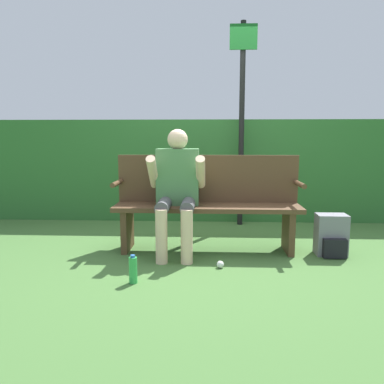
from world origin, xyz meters
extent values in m
plane|color=#426B33|center=(0.00, 0.00, 0.00)|extent=(40.00, 40.00, 0.00)
cube|color=#2D662D|center=(0.00, 1.60, 0.69)|extent=(12.00, 0.55, 1.39)
cube|color=#513823|center=(0.00, 0.00, 0.45)|extent=(1.89, 0.42, 0.05)
cube|color=#513823|center=(0.00, 0.19, 0.72)|extent=(1.89, 0.04, 0.50)
cube|color=#513823|center=(-0.82, 0.00, 0.21)|extent=(0.06, 0.37, 0.43)
cube|color=#513823|center=(0.82, 0.00, 0.21)|extent=(0.06, 0.37, 0.43)
cylinder|color=#513823|center=(-0.92, 0.00, 0.69)|extent=(0.05, 0.37, 0.05)
cylinder|color=#513823|center=(0.92, 0.00, 0.69)|extent=(0.05, 0.37, 0.05)
cube|color=#4C7F4C|center=(-0.30, 0.04, 0.76)|extent=(0.42, 0.22, 0.57)
sphere|color=beige|center=(-0.30, 0.04, 1.13)|extent=(0.21, 0.21, 0.21)
cylinder|color=#4C4C51|center=(-0.42, -0.18, 0.51)|extent=(0.13, 0.45, 0.13)
cylinder|color=#4C4C51|center=(-0.18, -0.18, 0.51)|extent=(0.13, 0.45, 0.13)
cylinder|color=beige|center=(-0.42, -0.40, 0.25)|extent=(0.11, 0.11, 0.51)
cylinder|color=beige|center=(-0.18, -0.40, 0.25)|extent=(0.11, 0.11, 0.51)
cylinder|color=beige|center=(-0.54, -0.10, 0.82)|extent=(0.09, 0.34, 0.34)
cylinder|color=beige|center=(-0.07, -0.10, 0.82)|extent=(0.09, 0.34, 0.34)
cube|color=slate|center=(1.23, -0.08, 0.20)|extent=(0.29, 0.19, 0.41)
cube|color=black|center=(1.23, -0.21, 0.10)|extent=(0.22, 0.07, 0.18)
cylinder|color=green|center=(-0.59, -0.89, 0.11)|extent=(0.07, 0.07, 0.21)
cylinder|color=#2D66B2|center=(-0.59, -0.89, 0.22)|extent=(0.04, 0.04, 0.02)
cylinder|color=black|center=(0.43, 1.19, 1.29)|extent=(0.07, 0.07, 2.59)
cube|color=#196626|center=(0.43, 1.14, 2.38)|extent=(0.34, 0.02, 0.31)
cube|color=silver|center=(-3.56, 9.24, 0.52)|extent=(4.46, 2.25, 0.66)
cube|color=#333D4C|center=(-3.56, 9.24, 1.11)|extent=(2.22, 1.80, 0.53)
cylinder|color=black|center=(-2.33, 10.25, 0.31)|extent=(0.64, 0.24, 0.63)
cylinder|color=black|center=(-2.15, 8.52, 0.31)|extent=(0.64, 0.24, 0.63)
cylinder|color=black|center=(-4.98, 9.97, 0.31)|extent=(0.64, 0.24, 0.63)
cylinder|color=black|center=(-4.79, 8.24, 0.31)|extent=(0.64, 0.24, 0.63)
sphere|color=silver|center=(0.12, -0.51, 0.03)|extent=(0.06, 0.06, 0.06)
camera|label=1|loc=(0.02, -3.73, 1.16)|focal=35.00mm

